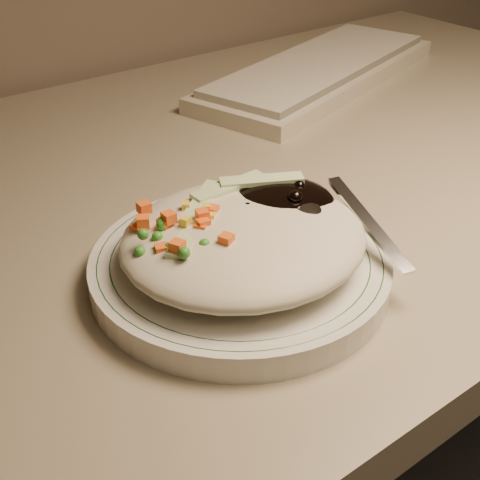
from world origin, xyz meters
TOP-DOWN VIEW (x-y plane):
  - desk at (0.00, 1.38)m, footprint 1.40×0.70m
  - plate at (-0.08, 1.21)m, footprint 0.23×0.23m
  - plate_rim at (-0.08, 1.21)m, footprint 0.22×0.22m
  - meal at (-0.08, 1.21)m, footprint 0.21×0.19m
  - keyboard at (0.29, 1.53)m, footprint 0.45×0.26m

SIDE VIEW (x-z plane):
  - desk at x=0.00m, z-range 0.17..0.91m
  - plate at x=-0.08m, z-range 0.74..0.76m
  - keyboard at x=0.29m, z-range 0.74..0.77m
  - plate_rim at x=-0.08m, z-range 0.76..0.76m
  - meal at x=-0.08m, z-range 0.76..0.81m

